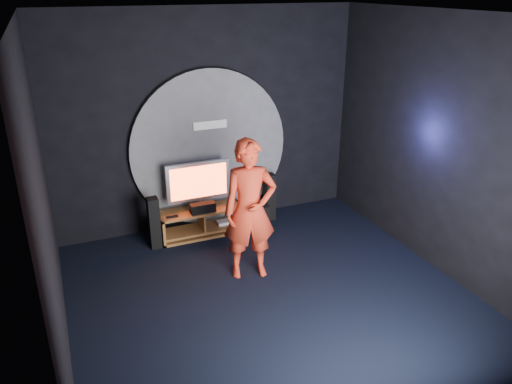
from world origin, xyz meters
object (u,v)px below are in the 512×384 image
(subwoofer, at_px, (258,214))
(player, at_px, (250,210))
(tower_speaker_right, at_px, (270,197))
(media_console, at_px, (202,223))
(tower_speaker_left, at_px, (154,223))
(tv, at_px, (198,183))

(subwoofer, bearing_deg, player, -116.90)
(tower_speaker_right, height_order, subwoofer, tower_speaker_right)
(media_console, distance_m, tower_speaker_left, 0.83)
(tv, distance_m, tower_speaker_right, 1.34)
(subwoofer, bearing_deg, tv, 175.95)
(subwoofer, bearing_deg, media_console, 179.82)
(media_console, bearing_deg, player, -78.79)
(media_console, height_order, player, player)
(tv, bearing_deg, media_console, -83.83)
(tower_speaker_left, relative_size, subwoofer, 2.34)
(media_console, xyz_separation_m, tower_speaker_right, (1.25, 0.11, 0.22))
(tower_speaker_right, relative_size, player, 0.42)
(subwoofer, relative_size, player, 0.18)
(tower_speaker_left, xyz_separation_m, subwoofer, (1.77, 0.12, -0.24))
(tower_speaker_left, height_order, player, player)
(tower_speaker_right, xyz_separation_m, player, (-0.97, -1.51, 0.57))
(tv, xyz_separation_m, tower_speaker_left, (-0.78, -0.19, -0.46))
(tower_speaker_right, bearing_deg, tv, -178.04)
(tv, height_order, subwoofer, tv)
(tower_speaker_right, distance_m, subwoofer, 0.37)
(tower_speaker_right, bearing_deg, media_console, -174.96)
(tv, distance_m, player, 1.50)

